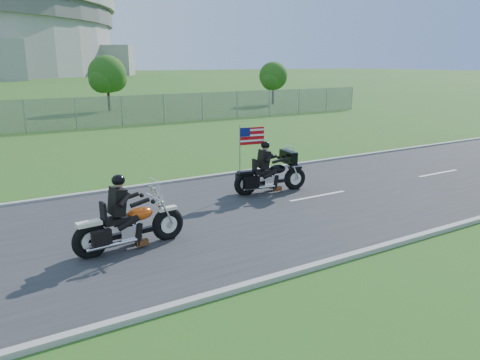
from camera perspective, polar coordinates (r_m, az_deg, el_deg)
ground at (r=12.98m, az=-4.11°, el=-4.70°), size 420.00×420.00×0.00m
road at (r=12.98m, az=-4.12°, el=-4.62°), size 120.00×8.00×0.04m
curb_north at (r=16.53m, az=-10.58°, el=-0.56°), size 120.00×0.18×0.12m
curb_south at (r=9.79m, az=7.03°, el=-11.00°), size 120.00×0.18×0.12m
tree_fence_near at (r=42.61m, az=-15.85°, el=12.08°), size 3.52×3.28×4.75m
tree_fence_far at (r=47.79m, az=4.09°, el=12.35°), size 3.08×2.87×4.20m
motorcycle_lead at (r=10.99m, az=-13.41°, el=-5.48°), size 2.70×0.77×1.82m
motorcycle_follow at (r=15.30m, az=3.74°, el=0.57°), size 2.59×0.97×2.17m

